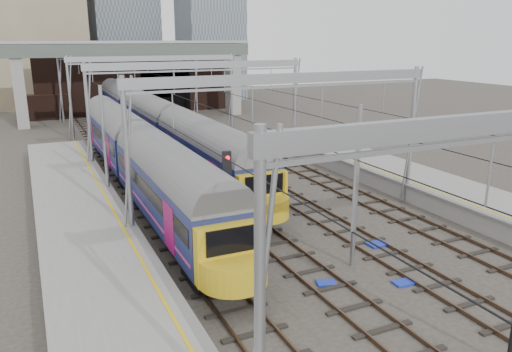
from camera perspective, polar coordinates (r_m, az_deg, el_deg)
name	(u,v)px	position (r m, az deg, el deg)	size (l,w,h in m)	color
ground	(381,285)	(20.98, 14.10, -12.04)	(160.00, 160.00, 0.00)	#38332D
platform_left	(108,298)	(19.10, -16.53, -13.25)	(4.32, 55.00, 1.12)	gray
tracks	(236,187)	(33.05, -2.25, -1.25)	(14.40, 80.00, 0.22)	#4C3828
overhead_line	(202,80)	(37.85, -6.21, 10.90)	(16.80, 80.00, 8.00)	gray
retaining_wall	(137,80)	(67.74, -13.49, 10.66)	(28.00, 2.75, 9.00)	black
overbridge	(134,58)	(61.50, -13.81, 12.94)	(28.00, 3.00, 9.25)	gray
train_main	(133,109)	(53.69, -13.88, 7.44)	(2.71, 62.70, 4.69)	black
train_second	(139,155)	(32.17, -13.28, 2.30)	(2.70, 31.26, 4.68)	black
signal_near_left	(226,195)	(20.85, -3.42, -2.21)	(0.38, 0.48, 5.12)	black
equip_cover_a	(378,244)	(24.68, 13.72, -7.57)	(0.95, 0.67, 0.11)	#172DAD
equip_cover_b	(326,283)	(20.66, 8.02, -12.02)	(0.76, 0.54, 0.09)	#172DAD
equip_cover_c	(403,283)	(21.32, 16.45, -11.63)	(0.78, 0.55, 0.09)	#172DAD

